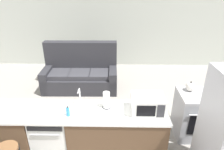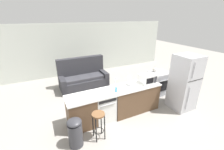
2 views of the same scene
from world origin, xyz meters
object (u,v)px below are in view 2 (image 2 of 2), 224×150
Objects in this scene: stove_range at (159,83)px; soap_bottle at (116,90)px; couch at (83,78)px; dishwasher at (104,107)px; microwave at (148,79)px; paper_towel_roll at (129,81)px; kettle at (155,70)px; trash_bin at (75,132)px; refrigerator at (184,83)px; bar_stool at (99,121)px.

stove_range is 5.11× the size of soap_bottle.
soap_bottle is at bearing -84.30° from couch.
couch reaches higher than dishwasher.
microwave is 0.65m from paper_towel_roll.
couch is (-1.47, 2.46, -0.65)m from microwave.
couch reaches higher than paper_towel_roll.
stove_range is 0.57m from kettle.
microwave is 1.12m from kettle.
kettle is at bearing 21.01° from soap_bottle.
microwave reaches higher than dishwasher.
couch is at bearing 120.85° from microwave.
paper_towel_roll reaches higher than stove_range.
kettle is 0.10× the size of couch.
dishwasher is at bearing -173.85° from paper_towel_roll.
soap_bottle is (-1.21, -0.13, -0.07)m from microwave.
trash_bin is at bearing -159.38° from kettle.
dishwasher is at bearing -168.09° from stove_range.
refrigerator is at bearing -49.94° from couch.
kettle is (2.43, 0.68, 0.56)m from dishwasher.
kettle reaches higher than dishwasher.
soap_bottle is at bearing -173.97° from microwave.
paper_towel_roll is at bearing 20.48° from trash_bin.
kettle is (2.10, 0.81, 0.01)m from soap_bottle.
couch is at bearing 95.70° from soap_bottle.
couch is at bearing 109.39° from paper_towel_roll.
refrigerator is 3.04m from bar_stool.
soap_bottle is (0.33, -0.13, 0.55)m from dishwasher.
soap_bottle is (-0.57, -0.23, -0.07)m from paper_towel_roll.
couch reaches higher than stove_range.
soap_bottle is 1.53m from trash_bin.
soap_bottle is at bearing 19.99° from trash_bin.
stove_range is at bearing 14.89° from paper_towel_roll.
kettle is 3.18m from bar_stool.
microwave reaches higher than stove_range.
trash_bin is at bearing -109.20° from couch.
paper_towel_roll reaches higher than microwave.
dishwasher is 2.59m from kettle.
bar_stool is at bearing -150.68° from paper_towel_roll.
trash_bin is (-2.53, -0.61, -0.66)m from microwave.
dishwasher is 1.14× the size of trash_bin.
refrigerator is (-0.00, -1.10, 0.46)m from stove_range.
dishwasher is at bearing 168.07° from refrigerator.
refrigerator is at bearing 1.79° from bar_stool.
kettle is at bearing 24.89° from bar_stool.
paper_towel_roll is (-1.70, 0.65, 0.13)m from refrigerator.
soap_bottle reaches higher than dishwasher.
paper_towel_roll is (0.90, 0.10, 0.62)m from dishwasher.
stove_range reaches higher than bar_stool.
couch is at bearing 70.80° from trash_bin.
kettle is (0.89, 0.68, -0.05)m from microwave.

